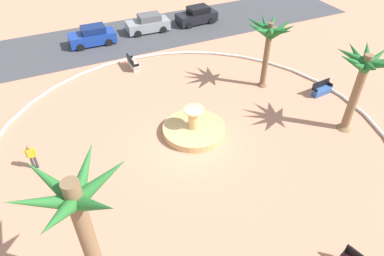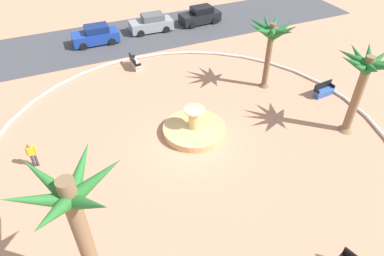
{
  "view_description": "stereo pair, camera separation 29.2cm",
  "coord_description": "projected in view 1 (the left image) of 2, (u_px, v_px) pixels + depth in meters",
  "views": [
    {
      "loc": [
        -6.46,
        -13.93,
        13.72
      ],
      "look_at": [
        0.19,
        0.28,
        1.0
      ],
      "focal_mm": 32.41,
      "sensor_mm": 36.0,
      "label": 1
    },
    {
      "loc": [
        -6.2,
        -14.05,
        13.72
      ],
      "look_at": [
        0.19,
        0.28,
        1.0
      ],
      "focal_mm": 32.41,
      "sensor_mm": 36.0,
      "label": 2
    }
  ],
  "objects": [
    {
      "name": "palm_tree_near_fountain",
      "position": [
        269.0,
        35.0,
        23.21
      ],
      "size": [
        3.53,
        3.53,
        5.06
      ],
      "color": "brown",
      "rests_on": "ground"
    },
    {
      "name": "street_asphalt",
      "position": [
        117.0,
        38.0,
        32.0
      ],
      "size": [
        48.0,
        8.0,
        0.03
      ],
      "primitive_type": "cube",
      "color": "#424247",
      "rests_on": "ground"
    },
    {
      "name": "bench_west",
      "position": [
        133.0,
        64.0,
        27.48
      ],
      "size": [
        0.54,
        1.61,
        1.0
      ],
      "color": "beige",
      "rests_on": "ground"
    },
    {
      "name": "bench_north",
      "position": [
        321.0,
        90.0,
        24.57
      ],
      "size": [
        1.64,
        0.64,
        1.0
      ],
      "color": "#335BA8",
      "rests_on": "ground"
    },
    {
      "name": "person_pedestrian_stroll",
      "position": [
        32.0,
        156.0,
        18.51
      ],
      "size": [
        0.53,
        0.23,
        1.63
      ],
      "color": "#33333D",
      "rests_on": "ground"
    },
    {
      "name": "parked_car_third",
      "position": [
        197.0,
        16.0,
        34.29
      ],
      "size": [
        4.08,
        2.08,
        1.67
      ],
      "color": "black",
      "rests_on": "ground"
    },
    {
      "name": "plaza_curb",
      "position": [
        191.0,
        143.0,
        20.5
      ],
      "size": [
        23.73,
        23.73,
        0.2
      ],
      "primitive_type": "torus",
      "color": "silver",
      "rests_on": "ground"
    },
    {
      "name": "ground_plane",
      "position": [
        191.0,
        145.0,
        20.56
      ],
      "size": [
        80.0,
        80.0,
        0.0
      ],
      "primitive_type": "plane",
      "color": "tan"
    },
    {
      "name": "parked_car_second",
      "position": [
        148.0,
        24.0,
        32.72
      ],
      "size": [
        4.06,
        2.03,
        1.67
      ],
      "color": "gray",
      "rests_on": "ground"
    },
    {
      "name": "fountain",
      "position": [
        194.0,
        129.0,
        21.26
      ],
      "size": [
        3.84,
        3.84,
        1.8
      ],
      "color": "tan",
      "rests_on": "ground"
    },
    {
      "name": "palm_tree_mid_plaza",
      "position": [
        81.0,
        220.0,
        11.09
      ],
      "size": [
        3.8,
        3.46,
        6.48
      ],
      "color": "brown",
      "rests_on": "ground"
    },
    {
      "name": "palm_tree_by_curb",
      "position": [
        363.0,
        72.0,
        19.27
      ],
      "size": [
        3.48,
        3.55,
        5.34
      ],
      "color": "brown",
      "rests_on": "ground"
    },
    {
      "name": "parked_car_leftmost",
      "position": [
        93.0,
        36.0,
        30.56
      ],
      "size": [
        4.03,
        1.98,
        1.67
      ],
      "color": "navy",
      "rests_on": "ground"
    }
  ]
}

